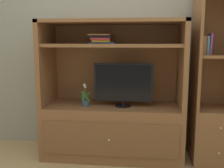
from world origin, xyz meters
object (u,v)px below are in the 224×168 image
Objects in this scene: tv_monitor at (123,84)px; magazine_stack at (102,39)px; media_console at (113,114)px; upright_book_row at (206,45)px; potted_plant at (86,101)px; bookshelf_tall at (215,108)px.

magazine_stack is at bearing 169.59° from tv_monitor.
tv_monitor is (0.12, -0.05, 0.37)m from media_console.
media_console is 4.87× the size of magazine_stack.
upright_book_row is (0.87, 0.05, 0.42)m from tv_monitor.
potted_plant is at bearing -177.10° from upright_book_row.
upright_book_row reaches higher than magazine_stack.
bookshelf_tall is (1.01, 0.06, -0.26)m from tv_monitor.
upright_book_row reaches higher than potted_plant.
media_console is 6.20× the size of potted_plant.
tv_monitor is 0.47m from potted_plant.
bookshelf_tall is at bearing 4.84° from upright_book_row.
media_console is 2.41× the size of tv_monitor.
magazine_stack is 1.48× the size of upright_book_row.
potted_plant is 1.43m from bookshelf_tall.
potted_plant is at bearing -160.34° from magazine_stack.
tv_monitor is 0.97m from upright_book_row.
bookshelf_tall reaches higher than upright_book_row.
tv_monitor is 1.04m from bookshelf_tall.
media_console is 7.21× the size of upright_book_row.
tv_monitor is 2.02× the size of magazine_stack.
media_console reaches higher than tv_monitor.
bookshelf_tall reaches higher than tv_monitor.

